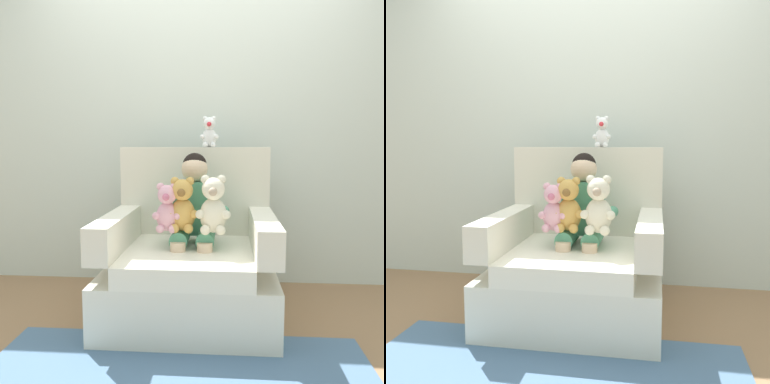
# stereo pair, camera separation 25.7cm
# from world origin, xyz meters

# --- Properties ---
(ground_plane) EXTENTS (8.00, 8.00, 0.00)m
(ground_plane) POSITION_xyz_m (0.00, 0.00, 0.00)
(ground_plane) COLOR #936D4C
(back_wall) EXTENTS (6.00, 0.10, 2.60)m
(back_wall) POSITION_xyz_m (0.00, 0.79, 1.30)
(back_wall) COLOR silver
(back_wall) RESTS_ON ground
(floor_rug) EXTENTS (1.88, 1.04, 0.01)m
(floor_rug) POSITION_xyz_m (0.00, -0.77, 0.01)
(floor_rug) COLOR slate
(floor_rug) RESTS_ON ground
(armchair) EXTENTS (1.04, 0.99, 1.07)m
(armchair) POSITION_xyz_m (0.00, 0.05, 0.33)
(armchair) COLOR silver
(armchair) RESTS_ON ground
(seated_child) EXTENTS (0.45, 0.39, 0.82)m
(seated_child) POSITION_xyz_m (0.02, 0.09, 0.66)
(seated_child) COLOR #4C9370
(seated_child) RESTS_ON armchair
(plush_honey) EXTENTS (0.20, 0.16, 0.33)m
(plush_honey) POSITION_xyz_m (-0.04, -0.05, 0.72)
(plush_honey) COLOR gold
(plush_honey) RESTS_ON armchair
(plush_cream) EXTENTS (0.21, 0.17, 0.35)m
(plush_cream) POSITION_xyz_m (0.15, -0.09, 0.72)
(plush_cream) COLOR silver
(plush_cream) RESTS_ON armchair
(plush_pink) EXTENTS (0.18, 0.14, 0.30)m
(plush_pink) POSITION_xyz_m (-0.13, -0.06, 0.70)
(plush_pink) COLOR #EAA8BC
(plush_pink) RESTS_ON armchair
(plush_white_on_backrest) EXTENTS (0.13, 0.10, 0.22)m
(plush_white_on_backrest) POSITION_xyz_m (0.10, 0.42, 1.17)
(plush_white_on_backrest) COLOR white
(plush_white_on_backrest) RESTS_ON armchair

